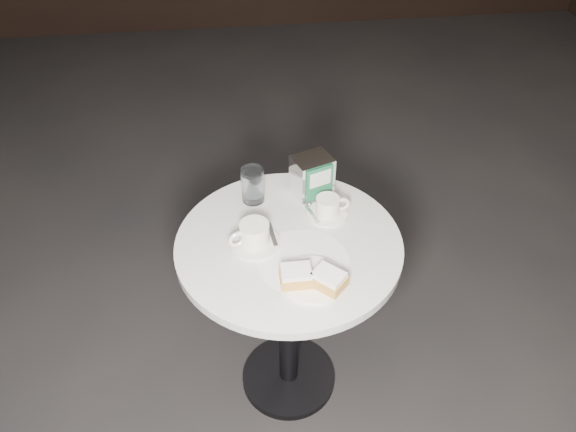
# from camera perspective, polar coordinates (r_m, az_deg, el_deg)

# --- Properties ---
(ground) EXTENTS (7.00, 7.00, 0.00)m
(ground) POSITION_cam_1_polar(r_m,az_deg,el_deg) (2.30, 0.06, -16.17)
(ground) COLOR black
(ground) RESTS_ON ground
(cafe_table) EXTENTS (0.70, 0.70, 0.74)m
(cafe_table) POSITION_cam_1_polar(r_m,az_deg,el_deg) (1.86, 0.08, -7.00)
(cafe_table) COLOR black
(cafe_table) RESTS_ON ground
(sugar_spill) EXTENTS (0.32, 0.32, 0.00)m
(sugar_spill) POSITION_cam_1_polar(r_m,az_deg,el_deg) (1.66, 1.54, -4.56)
(sugar_spill) COLOR white
(sugar_spill) RESTS_ON cafe_table
(beignet_plate) EXTENTS (0.23, 0.23, 0.06)m
(beignet_plate) POSITION_cam_1_polar(r_m,az_deg,el_deg) (1.58, 2.48, -6.35)
(beignet_plate) COLOR white
(beignet_plate) RESTS_ON cafe_table
(coffee_cup_left) EXTENTS (0.20, 0.20, 0.08)m
(coffee_cup_left) POSITION_cam_1_polar(r_m,az_deg,el_deg) (1.69, -3.47, -2.02)
(coffee_cup_left) COLOR silver
(coffee_cup_left) RESTS_ON cafe_table
(coffee_cup_right) EXTENTS (0.14, 0.14, 0.07)m
(coffee_cup_right) POSITION_cam_1_polar(r_m,az_deg,el_deg) (1.80, 4.08, 0.84)
(coffee_cup_right) COLOR white
(coffee_cup_right) RESTS_ON cafe_table
(water_glass_left) EXTENTS (0.10, 0.10, 0.12)m
(water_glass_left) POSITION_cam_1_polar(r_m,az_deg,el_deg) (1.84, -3.60, 3.13)
(water_glass_left) COLOR silver
(water_glass_left) RESTS_ON cafe_table
(water_glass_right) EXTENTS (0.07, 0.07, 0.10)m
(water_glass_right) POSITION_cam_1_polar(r_m,az_deg,el_deg) (1.89, 1.96, 3.92)
(water_glass_right) COLOR white
(water_glass_right) RESTS_ON cafe_table
(napkin_dispenser) EXTENTS (0.15, 0.13, 0.14)m
(napkin_dispenser) POSITION_cam_1_polar(r_m,az_deg,el_deg) (1.86, 2.47, 4.06)
(napkin_dispenser) COLOR white
(napkin_dispenser) RESTS_ON cafe_table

